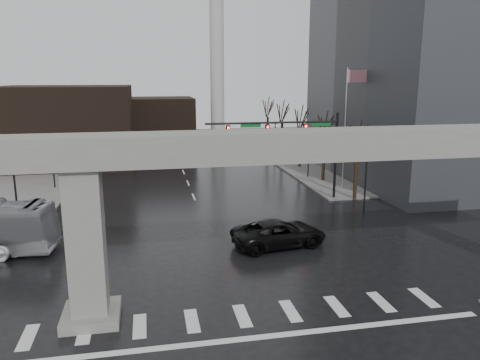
{
  "coord_description": "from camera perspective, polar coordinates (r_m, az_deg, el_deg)",
  "views": [
    {
      "loc": [
        -4.1,
        -20.96,
        11.18
      ],
      "look_at": [
        1.79,
        8.51,
        4.5
      ],
      "focal_mm": 35.0,
      "sensor_mm": 36.0,
      "label": 1
    }
  ],
  "objects": [
    {
      "name": "tree_right_4",
      "position": [
        73.83,
        3.4,
        6.19
      ],
      "size": [
        1.12,
        1.69,
        8.19
      ],
      "color": "black",
      "rests_on": "ground"
    },
    {
      "name": "building_far_left",
      "position": [
        64.03,
        -20.27,
        6.23
      ],
      "size": [
        16.0,
        14.0,
        10.0
      ],
      "primitive_type": "cube",
      "color": "black",
      "rests_on": "ground"
    },
    {
      "name": "lamp_left_1",
      "position": [
        50.45,
        -21.93,
        2.84
      ],
      "size": [
        1.22,
        0.32,
        5.11
      ],
      "color": "black",
      "rests_on": "ground"
    },
    {
      "name": "signal_mast_arm",
      "position": [
        42.2,
        6.89,
        5.16
      ],
      "size": [
        12.12,
        0.43,
        8.0
      ],
      "color": "black",
      "rests_on": "ground"
    },
    {
      "name": "elevated_guideway",
      "position": [
        22.06,
        2.99,
        1.27
      ],
      "size": [
        48.0,
        2.6,
        8.7
      ],
      "color": "gray",
      "rests_on": "ground"
    },
    {
      "name": "pickup_truck",
      "position": [
        31.66,
        4.8,
        -6.49
      ],
      "size": [
        6.76,
        3.91,
        1.77
      ],
      "primitive_type": "imported",
      "rotation": [
        0.0,
        0.0,
        1.73
      ],
      "color": "black",
      "rests_on": "ground"
    },
    {
      "name": "tree_right_3",
      "position": [
        66.19,
        5.16,
        5.37
      ],
      "size": [
        1.11,
        1.66,
        8.02
      ],
      "color": "black",
      "rests_on": "ground"
    },
    {
      "name": "flagpole_assembly",
      "position": [
        47.28,
        13.07,
        7.79
      ],
      "size": [
        2.06,
        0.12,
        12.0
      ],
      "color": "silver",
      "rests_on": "ground"
    },
    {
      "name": "tree_right_2",
      "position": [
        58.64,
        7.36,
        4.33
      ],
      "size": [
        1.1,
        1.63,
        7.85
      ],
      "color": "black",
      "rests_on": "ground"
    },
    {
      "name": "tree_right_1",
      "position": [
        51.22,
        10.2,
        2.98
      ],
      "size": [
        1.09,
        1.61,
        7.67
      ],
      "color": "black",
      "rests_on": "ground"
    },
    {
      "name": "smokestack",
      "position": [
        67.75,
        -2.82,
        14.35
      ],
      "size": [
        3.6,
        3.6,
        30.0
      ],
      "color": "#B9B9B5",
      "rests_on": "ground"
    },
    {
      "name": "lamp_left_0",
      "position": [
        37.02,
        -25.74,
        -0.75
      ],
      "size": [
        1.22,
        0.32,
        5.11
      ],
      "color": "black",
      "rests_on": "ground"
    },
    {
      "name": "lamp_right_0",
      "position": [
        39.89,
        15.12,
        0.96
      ],
      "size": [
        1.22,
        0.32,
        5.11
      ],
      "color": "black",
      "rests_on": "ground"
    },
    {
      "name": "lamp_right_1",
      "position": [
        52.6,
        8.39,
        3.97
      ],
      "size": [
        1.22,
        0.32,
        5.11
      ],
      "color": "black",
      "rests_on": "ground"
    },
    {
      "name": "tree_right_0",
      "position": [
        44.01,
        13.98,
        1.16
      ],
      "size": [
        1.09,
        1.58,
        7.5
      ],
      "color": "black",
      "rests_on": "ground"
    },
    {
      "name": "sidewalk_ne",
      "position": [
        65.38,
        16.31,
        2.25
      ],
      "size": [
        28.0,
        36.0,
        0.15
      ],
      "primitive_type": "cube",
      "color": "slate",
      "rests_on": "ground"
    },
    {
      "name": "lamp_left_2",
      "position": [
        64.12,
        -19.72,
        4.9
      ],
      "size": [
        1.22,
        0.32,
        5.11
      ],
      "color": "black",
      "rests_on": "ground"
    },
    {
      "name": "building_far_mid",
      "position": [
        73.34,
        -9.68,
        6.74
      ],
      "size": [
        10.0,
        10.0,
        8.0
      ],
      "primitive_type": "cube",
      "color": "black",
      "rests_on": "ground"
    },
    {
      "name": "ground",
      "position": [
        24.11,
        -0.22,
        -15.1
      ],
      "size": [
        160.0,
        160.0,
        0.0
      ],
      "primitive_type": "plane",
      "color": "black",
      "rests_on": "ground"
    },
    {
      "name": "lamp_right_2",
      "position": [
        65.83,
        4.3,
        5.78
      ],
      "size": [
        1.22,
        0.32,
        5.11
      ],
      "color": "black",
      "rests_on": "ground"
    }
  ]
}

